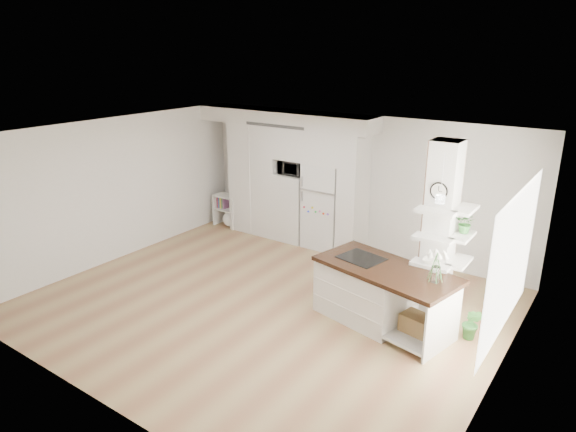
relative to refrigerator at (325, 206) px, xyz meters
name	(u,v)px	position (x,y,z in m)	size (l,w,h in m)	color
floor	(266,304)	(0.53, -2.68, -0.88)	(7.00, 6.00, 0.01)	#A18657
room	(264,192)	(0.53, -2.68, 0.98)	(7.04, 6.04, 2.72)	white
cabinet_wall	(287,169)	(-0.92, -0.01, 0.63)	(4.00, 0.71, 2.70)	white
refrigerator	(325,206)	(0.00, 0.00, 0.00)	(0.78, 0.69, 1.75)	white
column	(443,234)	(2.90, -1.55, 0.48)	(0.69, 0.90, 2.70)	silver
window	(512,261)	(4.00, -2.38, 0.62)	(2.40, 2.40, 0.00)	white
pendant_light	(373,191)	(2.23, -2.53, 1.24)	(0.12, 0.12, 0.10)	white
kitchen_island	(372,290)	(2.11, -2.15, -0.39)	(2.21, 1.38, 1.49)	white
bookshelf	(228,213)	(-2.45, -0.18, -0.56)	(0.62, 0.36, 0.72)	white
floor_plant_a	(472,324)	(3.52, -1.86, -0.63)	(0.27, 0.22, 0.50)	#2E6D2B
floor_plant_b	(501,283)	(3.52, -0.26, -0.65)	(0.26, 0.26, 0.46)	#2E6D2B
microwave	(293,167)	(-0.75, -0.06, 0.69)	(0.54, 0.37, 0.30)	#2D2D2D
shelf_plant	(466,223)	(3.15, -1.38, 0.65)	(0.27, 0.23, 0.30)	#2E6D2B
decor_bowl	(430,261)	(2.82, -1.78, 0.13)	(0.22, 0.22, 0.05)	white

